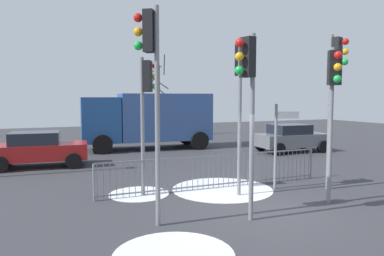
{
  "coord_description": "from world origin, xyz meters",
  "views": [
    {
      "loc": [
        -5.07,
        -7.65,
        2.89
      ],
      "look_at": [
        -0.78,
        2.71,
        1.95
      ],
      "focal_mm": 34.06,
      "sensor_mm": 36.0,
      "label": 1
    }
  ],
  "objects": [
    {
      "name": "traffic_light_rear_left",
      "position": [
        3.27,
        1.03,
        3.51
      ],
      "size": [
        0.39,
        0.53,
        4.8
      ],
      "rotation": [
        0.0,
        0.0,
        3.57
      ],
      "color": "slate",
      "rests_on": "ground"
    },
    {
      "name": "car_red_near",
      "position": [
        -5.25,
        8.62,
        0.77
      ],
      "size": [
        3.93,
        2.2,
        1.47
      ],
      "rotation": [
        0.0,
        0.0,
        -0.09
      ],
      "color": "maroon",
      "rests_on": "ground"
    },
    {
      "name": "traffic_light_foreground_right",
      "position": [
        -0.72,
        -0.45,
        3.18
      ],
      "size": [
        0.56,
        0.36,
        4.34
      ],
      "rotation": [
        0.0,
        0.0,
        1.79
      ],
      "color": "slate",
      "rests_on": "ground"
    },
    {
      "name": "traffic_light_rear_right",
      "position": [
        0.32,
        1.69,
        3.32
      ],
      "size": [
        0.42,
        0.51,
        4.53
      ],
      "rotation": [
        0.0,
        0.0,
        5.74
      ],
      "color": "slate",
      "rests_on": "ground"
    },
    {
      "name": "snow_patch_island",
      "position": [
        -2.45,
        2.84,
        0.01
      ],
      "size": [
        1.81,
        1.81,
        0.01
      ],
      "primitive_type": "cylinder",
      "color": "white",
      "rests_on": "ground"
    },
    {
      "name": "traffic_light_mid_right",
      "position": [
        -2.23,
        2.6,
        2.97
      ],
      "size": [
        0.51,
        0.42,
        4.05
      ],
      "rotation": [
        0.0,
        0.0,
        4.18
      ],
      "color": "slate",
      "rests_on": "ground"
    },
    {
      "name": "snow_patch_kerb",
      "position": [
        0.12,
        2.4,
        0.01
      ],
      "size": [
        3.17,
        3.17,
        0.01
      ],
      "primitive_type": "cylinder",
      "color": "white",
      "rests_on": "ground"
    },
    {
      "name": "traffic_light_mid_left",
      "position": [
        2.05,
        -0.19,
        3.09
      ],
      "size": [
        0.4,
        0.53,
        4.21
      ],
      "rotation": [
        0.0,
        0.0,
        2.68
      ],
      "color": "slate",
      "rests_on": "ground"
    },
    {
      "name": "direction_sign_post",
      "position": [
        1.76,
        1.8,
        1.52
      ],
      "size": [
        0.77,
        0.25,
        2.69
      ],
      "rotation": [
        0.0,
        0.0,
        -0.26
      ],
      "color": "slate",
      "rests_on": "ground"
    },
    {
      "name": "snow_patch_verge",
      "position": [
        -2.91,
        -1.55,
        0.01
      ],
      "size": [
        2.27,
        2.27,
        0.01
      ],
      "primitive_type": "cylinder",
      "color": "white",
      "rests_on": "ground"
    },
    {
      "name": "ground_plane",
      "position": [
        0.0,
        0.0,
        0.0
      ],
      "size": [
        60.0,
        60.0,
        0.0
      ],
      "primitive_type": "plane",
      "color": "#38383D"
    },
    {
      "name": "delivery_truck",
      "position": [
        0.45,
        12.1,
        1.74
      ],
      "size": [
        7.2,
        3.15,
        3.1
      ],
      "rotation": [
        0.0,
        0.0,
        3.07
      ],
      "color": "#33518C",
      "rests_on": "ground"
    },
    {
      "name": "traffic_light_foreground_left",
      "position": [
        -2.83,
        0.12,
        3.56
      ],
      "size": [
        0.51,
        0.43,
        4.87
      ],
      "rotation": [
        0.0,
        0.0,
        1.02
      ],
      "color": "slate",
      "rests_on": "ground"
    },
    {
      "name": "pedestrian_guard_railing",
      "position": [
        -0.0,
        2.6,
        0.55
      ],
      "size": [
        7.65,
        0.1,
        1.07
      ],
      "rotation": [
        0.0,
        0.0,
        0.0
      ],
      "color": "slate",
      "rests_on": "ground"
    },
    {
      "name": "bare_tree_left",
      "position": [
        3.04,
        18.47,
        2.9
      ],
      "size": [
        1.34,
        1.54,
        6.02
      ],
      "color": "#473828",
      "rests_on": "ground"
    },
    {
      "name": "car_grey_trailing",
      "position": [
        7.13,
        8.07,
        0.77
      ],
      "size": [
        3.85,
        2.02,
        1.47
      ],
      "rotation": [
        0.0,
        0.0,
        -0.03
      ],
      "color": "slate",
      "rests_on": "ground"
    }
  ]
}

